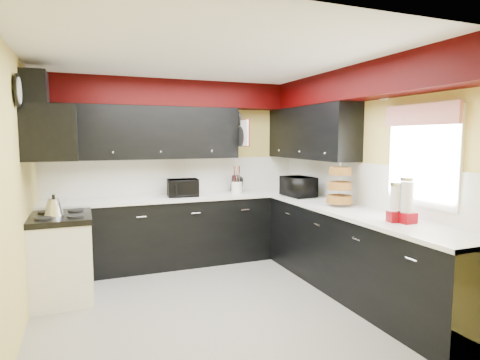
% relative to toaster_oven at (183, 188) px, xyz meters
% --- Properties ---
extents(ground, '(3.60, 3.60, 0.00)m').
position_rel_toaster_oven_xyz_m(ground, '(0.00, -1.48, -1.06)').
color(ground, gray).
rests_on(ground, ground).
extents(wall_back, '(3.60, 0.06, 2.50)m').
position_rel_toaster_oven_xyz_m(wall_back, '(0.00, 0.32, 0.19)').
color(wall_back, '#E0C666').
rests_on(wall_back, ground).
extents(wall_right, '(0.06, 3.60, 2.50)m').
position_rel_toaster_oven_xyz_m(wall_right, '(1.80, -1.48, 0.19)').
color(wall_right, '#E0C666').
rests_on(wall_right, ground).
extents(wall_left, '(0.06, 3.60, 2.50)m').
position_rel_toaster_oven_xyz_m(wall_left, '(-1.80, -1.48, 0.19)').
color(wall_left, '#E0C666').
rests_on(wall_left, ground).
extents(ceiling, '(3.60, 3.60, 0.06)m').
position_rel_toaster_oven_xyz_m(ceiling, '(0.00, -1.48, 1.44)').
color(ceiling, white).
rests_on(ceiling, wall_back).
extents(cab_back, '(3.60, 0.60, 0.90)m').
position_rel_toaster_oven_xyz_m(cab_back, '(0.00, 0.02, -0.61)').
color(cab_back, black).
rests_on(cab_back, ground).
extents(cab_right, '(0.60, 3.00, 0.90)m').
position_rel_toaster_oven_xyz_m(cab_right, '(1.50, -1.78, -0.61)').
color(cab_right, black).
rests_on(cab_right, ground).
extents(counter_back, '(3.62, 0.64, 0.04)m').
position_rel_toaster_oven_xyz_m(counter_back, '(0.00, 0.02, -0.14)').
color(counter_back, white).
rests_on(counter_back, cab_back).
extents(counter_right, '(0.64, 3.02, 0.04)m').
position_rel_toaster_oven_xyz_m(counter_right, '(1.50, -1.78, -0.14)').
color(counter_right, white).
rests_on(counter_right, cab_right).
extents(splash_back, '(3.60, 0.02, 0.50)m').
position_rel_toaster_oven_xyz_m(splash_back, '(0.00, 0.31, 0.13)').
color(splash_back, white).
rests_on(splash_back, counter_back).
extents(splash_right, '(0.02, 3.60, 0.50)m').
position_rel_toaster_oven_xyz_m(splash_right, '(1.79, -1.48, 0.13)').
color(splash_right, white).
rests_on(splash_right, counter_right).
extents(upper_back, '(2.60, 0.35, 0.70)m').
position_rel_toaster_oven_xyz_m(upper_back, '(-0.50, 0.15, 0.74)').
color(upper_back, black).
rests_on(upper_back, wall_back).
extents(upper_right, '(0.35, 1.80, 0.70)m').
position_rel_toaster_oven_xyz_m(upper_right, '(1.63, -0.58, 0.74)').
color(upper_right, black).
rests_on(upper_right, wall_right).
extents(soffit_back, '(3.60, 0.36, 0.35)m').
position_rel_toaster_oven_xyz_m(soffit_back, '(0.00, 0.14, 1.27)').
color(soffit_back, black).
rests_on(soffit_back, wall_back).
extents(soffit_right, '(0.36, 3.24, 0.35)m').
position_rel_toaster_oven_xyz_m(soffit_right, '(1.62, -1.66, 1.27)').
color(soffit_right, black).
rests_on(soffit_right, wall_right).
extents(stove, '(0.60, 0.75, 0.86)m').
position_rel_toaster_oven_xyz_m(stove, '(-1.50, -0.73, -0.63)').
color(stove, white).
rests_on(stove, ground).
extents(cooktop, '(0.62, 0.77, 0.06)m').
position_rel_toaster_oven_xyz_m(cooktop, '(-1.50, -0.73, -0.17)').
color(cooktop, black).
rests_on(cooktop, stove).
extents(hood, '(0.50, 0.78, 0.55)m').
position_rel_toaster_oven_xyz_m(hood, '(-1.55, -0.73, 0.72)').
color(hood, black).
rests_on(hood, wall_left).
extents(hood_duct, '(0.24, 0.40, 0.40)m').
position_rel_toaster_oven_xyz_m(hood_duct, '(-1.68, -0.73, 1.14)').
color(hood_duct, black).
rests_on(hood_duct, wall_left).
extents(window, '(0.03, 0.86, 0.96)m').
position_rel_toaster_oven_xyz_m(window, '(1.79, -2.38, 0.49)').
color(window, white).
rests_on(window, wall_right).
extents(valance, '(0.04, 0.88, 0.20)m').
position_rel_toaster_oven_xyz_m(valance, '(1.73, -2.38, 0.89)').
color(valance, red).
rests_on(valance, wall_right).
extents(pan_top, '(0.03, 0.22, 0.40)m').
position_rel_toaster_oven_xyz_m(pan_top, '(0.82, 0.07, 0.94)').
color(pan_top, black).
rests_on(pan_top, upper_back).
extents(pan_mid, '(0.03, 0.28, 0.46)m').
position_rel_toaster_oven_xyz_m(pan_mid, '(0.82, -0.06, 0.69)').
color(pan_mid, black).
rests_on(pan_mid, upper_back).
extents(pan_low, '(0.03, 0.24, 0.42)m').
position_rel_toaster_oven_xyz_m(pan_low, '(0.82, 0.20, 0.66)').
color(pan_low, black).
rests_on(pan_low, upper_back).
extents(cut_board, '(0.03, 0.26, 0.35)m').
position_rel_toaster_oven_xyz_m(cut_board, '(0.83, -0.18, 0.74)').
color(cut_board, white).
rests_on(cut_board, upper_back).
extents(baskets, '(0.27, 0.27, 0.50)m').
position_rel_toaster_oven_xyz_m(baskets, '(1.52, -1.43, 0.12)').
color(baskets, brown).
rests_on(baskets, upper_right).
extents(clock, '(0.03, 0.30, 0.30)m').
position_rel_toaster_oven_xyz_m(clock, '(-1.77, -1.23, 1.09)').
color(clock, black).
rests_on(clock, wall_left).
extents(deco_plate, '(0.03, 0.24, 0.24)m').
position_rel_toaster_oven_xyz_m(deco_plate, '(1.77, -1.83, 1.19)').
color(deco_plate, white).
rests_on(deco_plate, wall_right).
extents(toaster_oven, '(0.44, 0.37, 0.23)m').
position_rel_toaster_oven_xyz_m(toaster_oven, '(0.00, 0.00, 0.00)').
color(toaster_oven, black).
rests_on(toaster_oven, counter_back).
extents(microwave, '(0.35, 0.50, 0.27)m').
position_rel_toaster_oven_xyz_m(microwave, '(1.46, -0.58, 0.02)').
color(microwave, black).
rests_on(microwave, counter_right).
extents(utensil_crock, '(0.18, 0.18, 0.16)m').
position_rel_toaster_oven_xyz_m(utensil_crock, '(0.79, 0.02, -0.04)').
color(utensil_crock, white).
rests_on(utensil_crock, counter_back).
extents(knife_block, '(0.13, 0.16, 0.24)m').
position_rel_toaster_oven_xyz_m(knife_block, '(0.82, 0.10, 0.00)').
color(knife_block, black).
rests_on(knife_block, counter_back).
extents(kettle, '(0.22, 0.22, 0.17)m').
position_rel_toaster_oven_xyz_m(kettle, '(-1.56, -0.72, -0.05)').
color(kettle, '#BABABF').
rests_on(kettle, cooktop).
extents(dispenser_a, '(0.16, 0.16, 0.40)m').
position_rel_toaster_oven_xyz_m(dispenser_a, '(1.54, -2.45, 0.08)').
color(dispenser_a, maroon).
rests_on(dispenser_a, counter_right).
extents(dispenser_b, '(0.15, 0.15, 0.33)m').
position_rel_toaster_oven_xyz_m(dispenser_b, '(1.47, -2.38, 0.05)').
color(dispenser_b, '#610A15').
rests_on(dispenser_b, counter_right).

